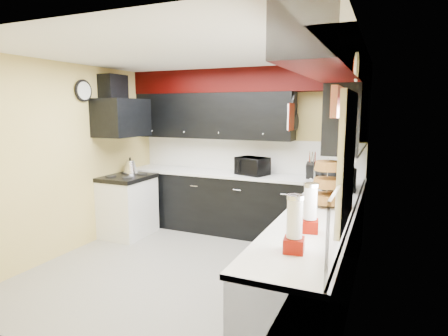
% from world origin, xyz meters
% --- Properties ---
extents(ground, '(3.60, 3.60, 0.00)m').
position_xyz_m(ground, '(0.00, 0.00, 0.00)').
color(ground, gray).
rests_on(ground, ground).
extents(wall_back, '(3.60, 0.06, 2.50)m').
position_xyz_m(wall_back, '(0.00, 1.80, 1.25)').
color(wall_back, '#E0C666').
rests_on(wall_back, ground).
extents(wall_right, '(0.06, 3.60, 2.50)m').
position_xyz_m(wall_right, '(1.80, 0.00, 1.25)').
color(wall_right, '#E0C666').
rests_on(wall_right, ground).
extents(wall_left, '(0.06, 3.60, 2.50)m').
position_xyz_m(wall_left, '(-1.80, 0.00, 1.25)').
color(wall_left, '#E0C666').
rests_on(wall_left, ground).
extents(ceiling, '(3.60, 3.60, 0.06)m').
position_xyz_m(ceiling, '(0.00, 0.00, 2.50)').
color(ceiling, white).
rests_on(ceiling, wall_back).
extents(cab_back, '(3.60, 0.60, 0.90)m').
position_xyz_m(cab_back, '(0.00, 1.50, 0.45)').
color(cab_back, black).
rests_on(cab_back, ground).
extents(cab_right, '(0.60, 3.00, 0.90)m').
position_xyz_m(cab_right, '(1.50, -0.30, 0.45)').
color(cab_right, black).
rests_on(cab_right, ground).
extents(counter_back, '(3.62, 0.64, 0.04)m').
position_xyz_m(counter_back, '(0.00, 1.50, 0.92)').
color(counter_back, white).
rests_on(counter_back, cab_back).
extents(counter_right, '(0.64, 3.02, 0.04)m').
position_xyz_m(counter_right, '(1.50, -0.30, 0.92)').
color(counter_right, white).
rests_on(counter_right, cab_right).
extents(splash_back, '(3.60, 0.02, 0.50)m').
position_xyz_m(splash_back, '(0.00, 1.79, 1.19)').
color(splash_back, white).
rests_on(splash_back, counter_back).
extents(splash_right, '(0.02, 3.60, 0.50)m').
position_xyz_m(splash_right, '(1.79, 0.00, 1.19)').
color(splash_right, white).
rests_on(splash_right, counter_right).
extents(upper_back, '(2.60, 0.35, 0.70)m').
position_xyz_m(upper_back, '(-0.50, 1.62, 1.80)').
color(upper_back, black).
rests_on(upper_back, wall_back).
extents(upper_right, '(0.35, 1.80, 0.70)m').
position_xyz_m(upper_right, '(1.62, 0.90, 1.80)').
color(upper_right, black).
rests_on(upper_right, wall_right).
extents(soffit_back, '(3.60, 0.36, 0.35)m').
position_xyz_m(soffit_back, '(0.00, 1.62, 2.33)').
color(soffit_back, black).
rests_on(soffit_back, wall_back).
extents(soffit_right, '(0.36, 3.24, 0.35)m').
position_xyz_m(soffit_right, '(1.62, -0.18, 2.33)').
color(soffit_right, black).
rests_on(soffit_right, wall_right).
extents(stove, '(0.60, 0.75, 0.86)m').
position_xyz_m(stove, '(-1.50, 0.75, 0.43)').
color(stove, white).
rests_on(stove, ground).
extents(cooktop, '(0.62, 0.77, 0.06)m').
position_xyz_m(cooktop, '(-1.50, 0.75, 0.89)').
color(cooktop, black).
rests_on(cooktop, stove).
extents(hood, '(0.50, 0.78, 0.55)m').
position_xyz_m(hood, '(-1.55, 0.75, 1.78)').
color(hood, black).
rests_on(hood, wall_left).
extents(hood_duct, '(0.24, 0.40, 0.40)m').
position_xyz_m(hood_duct, '(-1.68, 0.75, 2.20)').
color(hood_duct, black).
rests_on(hood_duct, wall_left).
extents(window, '(0.03, 0.86, 0.96)m').
position_xyz_m(window, '(1.79, -0.90, 1.55)').
color(window, white).
rests_on(window, wall_right).
extents(valance, '(0.04, 0.88, 0.20)m').
position_xyz_m(valance, '(1.73, -0.90, 1.95)').
color(valance, red).
rests_on(valance, wall_right).
extents(pan_top, '(0.03, 0.22, 0.40)m').
position_xyz_m(pan_top, '(0.82, 1.55, 2.00)').
color(pan_top, black).
rests_on(pan_top, upper_back).
extents(pan_mid, '(0.03, 0.28, 0.46)m').
position_xyz_m(pan_mid, '(0.82, 1.42, 1.75)').
color(pan_mid, black).
rests_on(pan_mid, upper_back).
extents(pan_low, '(0.03, 0.24, 0.42)m').
position_xyz_m(pan_low, '(0.82, 1.68, 1.72)').
color(pan_low, black).
rests_on(pan_low, upper_back).
extents(cut_board, '(0.03, 0.26, 0.35)m').
position_xyz_m(cut_board, '(0.83, 1.30, 1.80)').
color(cut_board, white).
rests_on(cut_board, upper_back).
extents(baskets, '(0.27, 0.27, 0.50)m').
position_xyz_m(baskets, '(1.52, 0.05, 1.18)').
color(baskets, brown).
rests_on(baskets, upper_right).
extents(clock, '(0.03, 0.30, 0.30)m').
position_xyz_m(clock, '(-1.77, 0.25, 2.15)').
color(clock, black).
rests_on(clock, wall_left).
extents(deco_plate, '(0.03, 0.24, 0.24)m').
position_xyz_m(deco_plate, '(1.77, -0.35, 2.25)').
color(deco_plate, white).
rests_on(deco_plate, wall_right).
extents(toaster_oven, '(0.55, 0.50, 0.26)m').
position_xyz_m(toaster_oven, '(0.23, 1.47, 1.07)').
color(toaster_oven, black).
rests_on(toaster_oven, counter_back).
extents(microwave, '(0.54, 0.63, 0.30)m').
position_xyz_m(microwave, '(1.49, 0.90, 1.09)').
color(microwave, black).
rests_on(microwave, counter_right).
extents(utensil_crock, '(0.17, 0.17, 0.15)m').
position_xyz_m(utensil_crock, '(1.10, 1.52, 1.01)').
color(utensil_crock, white).
rests_on(utensil_crock, counter_back).
extents(knife_block, '(0.11, 0.15, 0.22)m').
position_xyz_m(knife_block, '(1.08, 1.50, 1.05)').
color(knife_block, black).
rests_on(knife_block, counter_back).
extents(kettle, '(0.23, 0.23, 0.20)m').
position_xyz_m(kettle, '(-1.61, 0.98, 1.02)').
color(kettle, silver).
rests_on(kettle, cooktop).
extents(dispenser_a, '(0.15, 0.15, 0.36)m').
position_xyz_m(dispenser_a, '(1.52, -0.83, 1.12)').
color(dispenser_a, maroon).
rests_on(dispenser_a, counter_right).
extents(dispenser_b, '(0.15, 0.15, 0.37)m').
position_xyz_m(dispenser_b, '(1.50, -1.29, 1.12)').
color(dispenser_b, maroon).
rests_on(dispenser_b, counter_right).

